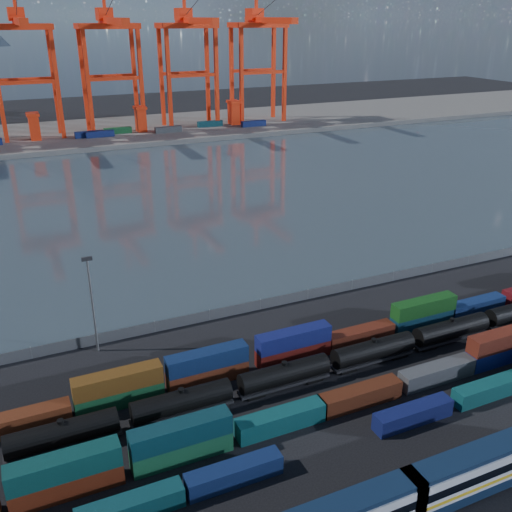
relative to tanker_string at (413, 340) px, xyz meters
name	(u,v)px	position (x,y,z in m)	size (l,w,h in m)	color
ground	(341,393)	(-16.34, -4.71, -2.20)	(700.00, 700.00, 0.00)	black
harbor_water	(153,198)	(-16.34, 100.29, -2.19)	(700.00, 700.00, 0.00)	#33414A
far_quay	(93,133)	(-16.34, 205.29, -1.20)	(700.00, 70.00, 2.00)	#514F4C
container_row_south	(431,406)	(-8.08, -14.01, -0.48)	(138.70, 2.37, 5.05)	#414446
container_row_mid	(250,424)	(-32.11, -7.84, 0.06)	(142.26, 2.55, 5.43)	#48494D
container_row_north	(326,339)	(-12.63, 5.92, 0.02)	(141.93, 2.50, 5.33)	navy
tanker_string	(413,340)	(0.00, 0.00, 0.00)	(122.77, 3.07, 4.39)	black
waterfront_fence	(260,305)	(-16.34, 23.29, -1.20)	(160.12, 0.12, 2.20)	#595B5E
yard_light_mast	(92,300)	(-46.34, 21.29, 7.10)	(1.60, 0.40, 16.60)	slate
gantry_cranes	(66,40)	(-23.84, 198.52, 38.67)	(200.64, 49.24, 66.67)	red
quay_containers	(72,136)	(-27.34, 190.76, 1.10)	(172.58, 10.99, 2.60)	navy
straddle_carriers	(89,122)	(-18.84, 195.29, 5.62)	(140.00, 7.00, 11.10)	red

